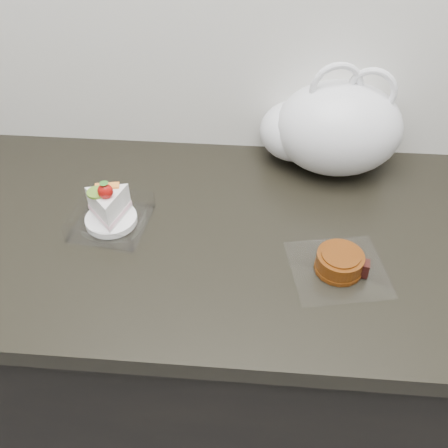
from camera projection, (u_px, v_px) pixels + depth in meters
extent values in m
cube|color=black|center=(236.00, 358.00, 1.34)|extent=(2.00, 0.60, 0.86)
cube|color=black|center=(239.00, 237.00, 1.03)|extent=(2.04, 0.64, 0.04)
cube|color=white|center=(112.00, 223.00, 1.03)|extent=(0.16, 0.16, 0.00)
cylinder|color=white|center=(111.00, 219.00, 1.03)|extent=(0.11, 0.11, 0.01)
ellipsoid|color=red|center=(105.00, 191.00, 0.96)|extent=(0.03, 0.03, 0.03)
cone|color=#2D7223|center=(104.00, 185.00, 0.95)|extent=(0.02, 0.02, 0.01)
cylinder|color=olive|center=(96.00, 192.00, 0.98)|extent=(0.04, 0.04, 0.00)
cube|color=orange|center=(107.00, 186.00, 0.99)|extent=(0.05, 0.03, 0.00)
cube|color=white|center=(338.00, 269.00, 0.94)|extent=(0.20, 0.20, 0.00)
cylinder|color=#6F320D|center=(339.00, 262.00, 0.93)|extent=(0.11, 0.11, 0.04)
cylinder|color=#6F320D|center=(338.00, 267.00, 0.94)|extent=(0.12, 0.12, 0.01)
cylinder|color=#6F320D|center=(341.00, 255.00, 0.91)|extent=(0.09, 0.09, 0.00)
cube|color=black|center=(362.00, 268.00, 0.92)|extent=(0.03, 0.03, 0.03)
ellipsoid|color=white|center=(338.00, 128.00, 1.11)|extent=(0.28, 0.22, 0.21)
ellipsoid|color=white|center=(295.00, 131.00, 1.14)|extent=(0.17, 0.15, 0.14)
torus|color=white|center=(336.00, 88.00, 1.05)|extent=(0.12, 0.03, 0.12)
torus|color=white|center=(371.00, 92.00, 1.04)|extent=(0.11, 0.04, 0.11)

